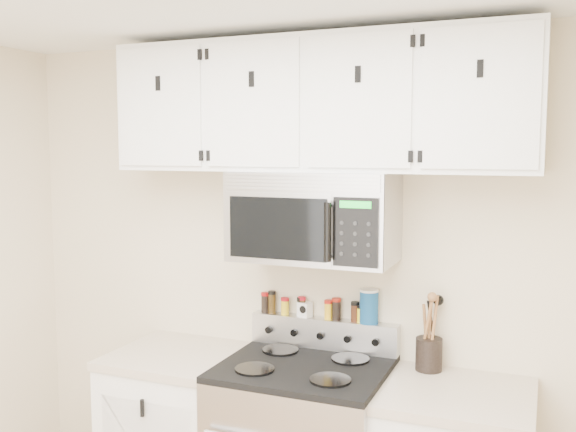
% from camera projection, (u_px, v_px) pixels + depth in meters
% --- Properties ---
extents(back_wall, '(3.50, 0.01, 2.50)m').
position_uv_depth(back_wall, '(326.00, 288.00, 3.23)').
color(back_wall, beige).
rests_on(back_wall, floor).
extents(microwave, '(0.76, 0.44, 0.42)m').
position_uv_depth(microwave, '(314.00, 216.00, 3.01)').
color(microwave, '#9E9EA3').
rests_on(microwave, back_wall).
extents(upper_cabinets, '(2.00, 0.35, 0.62)m').
position_uv_depth(upper_cabinets, '(316.00, 105.00, 2.98)').
color(upper_cabinets, white).
rests_on(upper_cabinets, back_wall).
extents(utensil_crock, '(0.12, 0.12, 0.36)m').
position_uv_depth(utensil_crock, '(429.00, 351.00, 2.97)').
color(utensil_crock, black).
rests_on(utensil_crock, base_cabinet_right).
extents(kitchen_timer, '(0.08, 0.07, 0.07)m').
position_uv_depth(kitchen_timer, '(305.00, 309.00, 3.25)').
color(kitchen_timer, white).
rests_on(kitchen_timer, range).
extents(salt_canister, '(0.09, 0.09, 0.17)m').
position_uv_depth(salt_canister, '(369.00, 306.00, 3.12)').
color(salt_canister, navy).
rests_on(salt_canister, range).
extents(spice_jar_0, '(0.04, 0.04, 0.10)m').
position_uv_depth(spice_jar_0, '(265.00, 302.00, 3.33)').
color(spice_jar_0, black).
rests_on(spice_jar_0, range).
extents(spice_jar_1, '(0.04, 0.04, 0.12)m').
position_uv_depth(spice_jar_1, '(272.00, 302.00, 3.31)').
color(spice_jar_1, '#3D2A0E').
rests_on(spice_jar_1, range).
extents(spice_jar_2, '(0.04, 0.04, 0.09)m').
position_uv_depth(spice_jar_2, '(285.00, 306.00, 3.29)').
color(spice_jar_2, yellow).
rests_on(spice_jar_2, range).
extents(spice_jar_3, '(0.04, 0.04, 0.10)m').
position_uv_depth(spice_jar_3, '(301.00, 307.00, 3.25)').
color(spice_jar_3, black).
rests_on(spice_jar_3, range).
extents(spice_jar_4, '(0.04, 0.04, 0.10)m').
position_uv_depth(spice_jar_4, '(302.00, 306.00, 3.25)').
color(spice_jar_4, '#3D230E').
rests_on(spice_jar_4, range).
extents(spice_jar_5, '(0.04, 0.04, 0.10)m').
position_uv_depth(spice_jar_5, '(328.00, 309.00, 3.20)').
color(spice_jar_5, gold).
rests_on(spice_jar_5, range).
extents(spice_jar_6, '(0.05, 0.05, 0.11)m').
position_uv_depth(spice_jar_6, '(336.00, 309.00, 3.18)').
color(spice_jar_6, black).
rests_on(spice_jar_6, range).
extents(spice_jar_7, '(0.04, 0.04, 0.10)m').
position_uv_depth(spice_jar_7, '(355.00, 312.00, 3.15)').
color(spice_jar_7, '#411E0F').
rests_on(spice_jar_7, range).
extents(spice_jar_8, '(0.04, 0.04, 0.09)m').
position_uv_depth(spice_jar_8, '(361.00, 313.00, 3.14)').
color(spice_jar_8, yellow).
rests_on(spice_jar_8, range).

